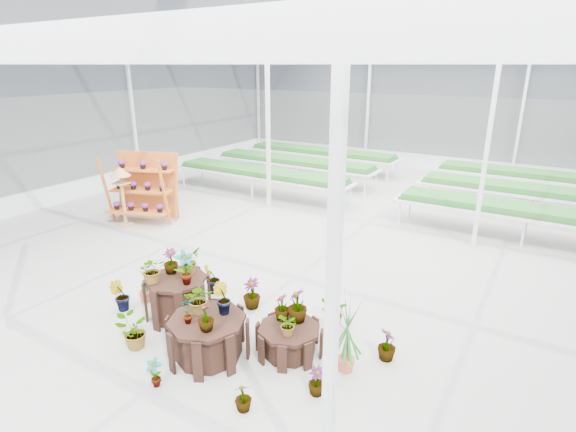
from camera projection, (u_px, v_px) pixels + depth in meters
The scene contains 10 objects.
ground_plane at pixel (283, 280), 9.21m from camera, with size 24.00×24.00×0.00m, color gray.
greenhouse_shell at pixel (282, 173), 8.49m from camera, with size 18.00×24.00×4.50m, color white, non-canonical shape.
steel_frame at pixel (282, 173), 8.49m from camera, with size 18.00×24.00×4.50m, color silver, non-canonical shape.
nursery_benches at pixel (397, 184), 14.90m from camera, with size 16.00×7.00×0.84m, color silver, non-canonical shape.
plinth_tall at pixel (178, 297), 7.78m from camera, with size 1.08×1.08×0.74m, color black.
plinth_mid at pixel (208, 337), 6.72m from camera, with size 1.20×1.20×0.63m, color black.
plinth_low at pixel (289, 340), 6.83m from camera, with size 0.99×0.99×0.44m, color black.
shelf_rack at pixel (142, 188), 12.38m from camera, with size 1.80×0.95×1.91m, color #B5551D, non-canonical shape.
bird_table at pixel (123, 197), 12.04m from camera, with size 0.39×0.39×1.65m, color #A77E51, non-canonical shape.
nursery_plants at pixel (225, 302), 7.30m from camera, with size 4.94×2.93×1.34m.
Camera 1 is at (4.41, -7.03, 4.20)m, focal length 28.00 mm.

